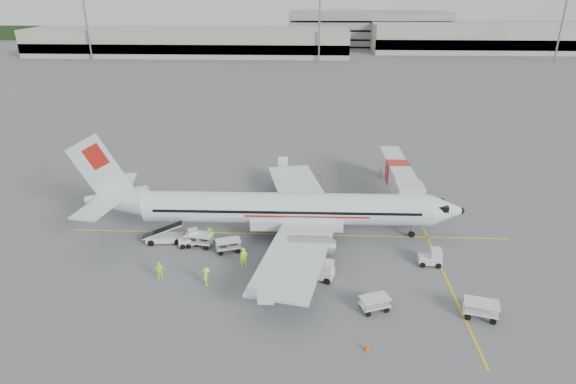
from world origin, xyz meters
name	(u,v)px	position (x,y,z in m)	size (l,w,h in m)	color
ground	(287,234)	(0.00, 0.00, 0.00)	(360.00, 360.00, 0.00)	#56595B
stripe_lead	(287,234)	(0.00, 0.00, 0.01)	(44.00, 0.20, 0.01)	yellow
stripe_cross	(448,283)	(14.00, -8.00, 0.01)	(0.20, 20.00, 0.01)	yellow
terminal_west	(189,42)	(-40.00, 130.00, 4.50)	(110.00, 22.00, 9.00)	gray
terminal_east	(495,37)	(70.00, 145.00, 5.00)	(90.00, 26.00, 10.00)	gray
parking_garage	(368,28)	(25.00, 160.00, 7.00)	(62.00, 24.00, 14.00)	slate
treeline	(305,34)	(0.00, 175.00, 3.00)	(300.00, 3.00, 6.00)	black
mast_west	(87,24)	(-70.00, 118.00, 11.00)	(3.20, 1.20, 22.00)	slate
mast_center	(320,25)	(5.00, 118.00, 11.00)	(3.20, 1.20, 22.00)	slate
mast_east	(562,26)	(80.00, 118.00, 11.00)	(3.20, 1.20, 22.00)	slate
aircraft	(287,189)	(-0.03, -0.12, 5.08)	(36.84, 28.88, 10.16)	silver
jet_bridge	(396,180)	(12.36, 9.82, 2.17)	(3.09, 16.50, 4.33)	silver
belt_loader	(165,230)	(-11.82, -2.00, 1.28)	(4.73, 1.77, 2.56)	silver
tug_fore	(430,257)	(13.04, -5.08, 0.78)	(2.03, 1.16, 1.57)	silver
tug_mid	(320,270)	(3.19, -7.74, 0.88)	(2.27, 1.30, 1.75)	silver
tug_aft	(189,238)	(-9.37, -2.54, 0.78)	(2.03, 1.16, 1.57)	silver
cart_loaded_a	(199,240)	(-8.31, -2.70, 0.66)	(2.55, 1.51, 1.33)	silver
cart_loaded_b	(228,246)	(-5.39, -3.54, 0.60)	(2.30, 1.36, 1.20)	silver
cart_empty_a	(374,304)	(7.27, -11.91, 0.59)	(2.25, 1.33, 1.17)	silver
cart_empty_b	(481,310)	(15.17, -12.39, 0.67)	(2.55, 1.51, 1.33)	silver
cone_nose	(443,219)	(16.39, 3.65, 0.31)	(0.38, 0.38, 0.62)	#F34512
cone_port	(321,174)	(3.77, 15.94, 0.30)	(0.37, 0.37, 0.60)	#F34512
cone_stbd	(367,347)	(6.24, -16.43, 0.31)	(0.38, 0.38, 0.63)	#F34512
crew_a	(244,258)	(-3.56, -6.22, 0.96)	(0.70, 0.46, 1.91)	#A4F724
crew_b	(210,236)	(-7.32, -2.37, 0.90)	(0.87, 0.68, 1.79)	#A4F724
crew_c	(207,277)	(-6.30, -9.14, 0.84)	(1.08, 0.62, 1.67)	#A4F724
crew_d	(160,271)	(-10.48, -8.39, 0.84)	(0.98, 0.41, 1.68)	#A4F724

